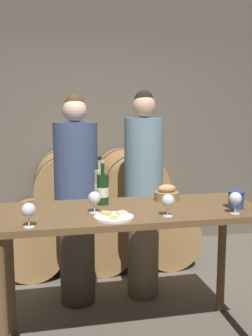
# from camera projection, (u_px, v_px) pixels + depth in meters

# --- Properties ---
(stone_wall_back) EXTENTS (10.00, 0.12, 3.20)m
(stone_wall_back) POSITION_uv_depth(u_px,v_px,m) (90.00, 109.00, 4.53)
(stone_wall_back) COLOR #60594F
(stone_wall_back) RESTS_ON ground_plane
(barrel_stack) EXTENTS (1.98, 0.93, 1.17)m
(barrel_stack) POSITION_uv_depth(u_px,v_px,m) (98.00, 213.00, 4.12)
(barrel_stack) COLOR #A87A47
(barrel_stack) RESTS_ON ground_plane
(tasting_table) EXTENTS (1.72, 0.70, 0.95)m
(tasting_table) POSITION_uv_depth(u_px,v_px,m) (130.00, 228.00, 2.59)
(tasting_table) COLOR brown
(tasting_table) RESTS_ON ground_plane
(person_left) EXTENTS (0.35, 0.35, 1.72)m
(person_left) POSITION_uv_depth(u_px,v_px,m) (76.00, 199.00, 3.18)
(person_left) COLOR #4C4238
(person_left) RESTS_ON ground_plane
(person_right) EXTENTS (0.32, 0.32, 1.75)m
(person_right) POSITION_uv_depth(u_px,v_px,m) (144.00, 193.00, 3.29)
(person_right) COLOR #756651
(person_right) RESTS_ON ground_plane
(wine_bottle_red) EXTENTS (0.08, 0.08, 0.31)m
(wine_bottle_red) POSITION_uv_depth(u_px,v_px,m) (103.00, 189.00, 2.67)
(wine_bottle_red) COLOR #193819
(wine_bottle_red) RESTS_ON tasting_table
(wine_bottle_white) EXTENTS (0.08, 0.08, 0.31)m
(wine_bottle_white) POSITION_uv_depth(u_px,v_px,m) (100.00, 185.00, 2.82)
(wine_bottle_white) COLOR #ADBC7F
(wine_bottle_white) RESTS_ON tasting_table
(blue_crock) EXTENTS (0.11, 0.11, 0.11)m
(blue_crock) POSITION_uv_depth(u_px,v_px,m) (236.00, 199.00, 2.57)
(blue_crock) COLOR navy
(blue_crock) RESTS_ON tasting_table
(bread_basket) EXTENTS (0.17, 0.17, 0.12)m
(bread_basket) POSITION_uv_depth(u_px,v_px,m) (167.00, 194.00, 2.81)
(bread_basket) COLOR olive
(bread_basket) RESTS_ON tasting_table
(cheese_plate) EXTENTS (0.24, 0.24, 0.04)m
(cheese_plate) POSITION_uv_depth(u_px,v_px,m) (114.00, 217.00, 2.34)
(cheese_plate) COLOR white
(cheese_plate) RESTS_ON tasting_table
(wine_glass_far_left) EXTENTS (0.08, 0.08, 0.14)m
(wine_glass_far_left) POSITION_uv_depth(u_px,v_px,m) (28.00, 211.00, 2.15)
(wine_glass_far_left) COLOR white
(wine_glass_far_left) RESTS_ON tasting_table
(wine_glass_left) EXTENTS (0.08, 0.08, 0.14)m
(wine_glass_left) POSITION_uv_depth(u_px,v_px,m) (94.00, 198.00, 2.45)
(wine_glass_left) COLOR white
(wine_glass_left) RESTS_ON tasting_table
(wine_glass_center) EXTENTS (0.08, 0.08, 0.14)m
(wine_glass_center) POSITION_uv_depth(u_px,v_px,m) (168.00, 201.00, 2.37)
(wine_glass_center) COLOR white
(wine_glass_center) RESTS_ON tasting_table
(wine_glass_right) EXTENTS (0.08, 0.08, 0.14)m
(wine_glass_right) POSITION_uv_depth(u_px,v_px,m) (235.00, 199.00, 2.43)
(wine_glass_right) COLOR white
(wine_glass_right) RESTS_ON tasting_table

